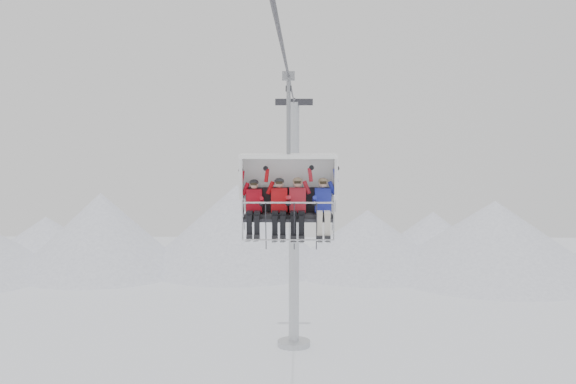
{
  "coord_description": "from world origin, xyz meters",
  "views": [
    {
      "loc": [
        0.24,
        -16.58,
        12.17
      ],
      "look_at": [
        0.0,
        0.0,
        10.59
      ],
      "focal_mm": 45.0,
      "sensor_mm": 36.0,
      "label": 1
    }
  ],
  "objects_px": {
    "lift_tower_right": "(294,242)",
    "skier_center_left": "(279,206)",
    "skier_far_left": "(254,206)",
    "chairlift_carrier": "(289,185)",
    "skier_center_right": "(298,205)",
    "skier_far_right": "(323,206)"
  },
  "relations": [
    {
      "from": "skier_center_left",
      "to": "skier_far_right",
      "type": "distance_m",
      "value": 1.06
    },
    {
      "from": "chairlift_carrier",
      "to": "skier_far_right",
      "type": "distance_m",
      "value": 1.01
    },
    {
      "from": "lift_tower_right",
      "to": "chairlift_carrier",
      "type": "distance_m",
      "value": 21.61
    },
    {
      "from": "skier_far_left",
      "to": "skier_center_right",
      "type": "xyz_separation_m",
      "value": [
        1.05,
        0.01,
        0.02
      ]
    },
    {
      "from": "chairlift_carrier",
      "to": "skier_far_right",
      "type": "bearing_deg",
      "value": -20.09
    },
    {
      "from": "skier_far_right",
      "to": "skier_center_left",
      "type": "bearing_deg",
      "value": -179.99
    },
    {
      "from": "lift_tower_right",
      "to": "skier_far_left",
      "type": "relative_size",
      "value": 7.99
    },
    {
      "from": "skier_far_right",
      "to": "skier_far_left",
      "type": "bearing_deg",
      "value": -179.81
    },
    {
      "from": "skier_center_left",
      "to": "chairlift_carrier",
      "type": "bearing_deg",
      "value": 54.1
    },
    {
      "from": "chairlift_carrier",
      "to": "skier_center_left",
      "type": "relative_size",
      "value": 2.36
    },
    {
      "from": "skier_center_right",
      "to": "skier_far_right",
      "type": "distance_m",
      "value": 0.62
    },
    {
      "from": "lift_tower_right",
      "to": "skier_center_left",
      "type": "relative_size",
      "value": 7.99
    },
    {
      "from": "skier_center_right",
      "to": "skier_far_right",
      "type": "relative_size",
      "value": 1.0
    },
    {
      "from": "lift_tower_right",
      "to": "skier_center_left",
      "type": "bearing_deg",
      "value": -90.59
    },
    {
      "from": "chairlift_carrier",
      "to": "skier_center_left",
      "type": "distance_m",
      "value": 0.6
    },
    {
      "from": "chairlift_carrier",
      "to": "skier_far_left",
      "type": "relative_size",
      "value": 2.36
    },
    {
      "from": "lift_tower_right",
      "to": "skier_center_left",
      "type": "xyz_separation_m",
      "value": [
        -0.22,
        -21.35,
        4.42
      ]
    },
    {
      "from": "chairlift_carrier",
      "to": "skier_center_right",
      "type": "distance_m",
      "value": 0.6
    },
    {
      "from": "lift_tower_right",
      "to": "chairlift_carrier",
      "type": "xyz_separation_m",
      "value": [
        0.0,
        -21.05,
        4.89
      ]
    },
    {
      "from": "skier_center_left",
      "to": "skier_center_right",
      "type": "distance_m",
      "value": 0.44
    },
    {
      "from": "skier_far_left",
      "to": "skier_center_left",
      "type": "height_order",
      "value": "skier_center_left"
    },
    {
      "from": "lift_tower_right",
      "to": "skier_center_right",
      "type": "relative_size",
      "value": 7.99
    }
  ]
}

